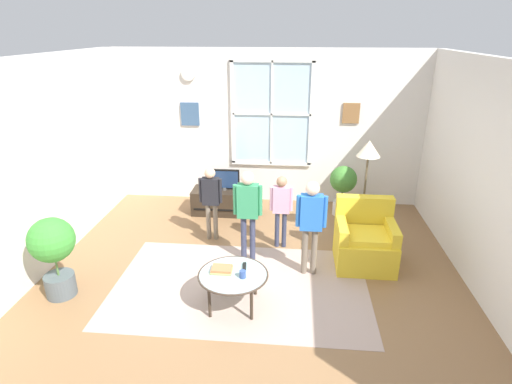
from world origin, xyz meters
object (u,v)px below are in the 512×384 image
coffee_table (233,276)px  person_green_shirt (248,206)px  tv_stand (225,201)px  person_black_shirt (211,195)px  person_blue_shirt (311,218)px  floor_lamp (368,159)px  armchair (365,241)px  television (224,179)px  book_stack (222,269)px  person_pink_shirt (281,204)px  potted_plant_corner (53,249)px  remote_near_books (244,266)px  cup (243,274)px  potted_plant_by_window (343,185)px

coffee_table → person_green_shirt: bearing=87.0°
tv_stand → person_black_shirt: 1.09m
person_blue_shirt → floor_lamp: (0.76, 0.83, 0.52)m
armchair → person_green_shirt: person_green_shirt is taller
tv_stand → person_green_shirt: (0.57, -1.51, 0.59)m
person_green_shirt → television: bearing=110.8°
book_stack → person_green_shirt: size_ratio=0.19×
person_pink_shirt → floor_lamp: 1.33m
person_pink_shirt → person_blue_shirt: bearing=-59.9°
armchair → book_stack: size_ratio=3.61×
person_pink_shirt → potted_plant_corner: person_pink_shirt is taller
person_green_shirt → person_black_shirt: person_green_shirt is taller
person_blue_shirt → person_black_shirt: size_ratio=1.12×
armchair → remote_near_books: 1.77m
armchair → coffee_table: size_ratio=1.09×
television → potted_plant_corner: potted_plant_corner is taller
tv_stand → television: bearing=-90.0°
armchair → person_pink_shirt: size_ratio=0.80×
cup → person_black_shirt: (-0.67, 1.63, 0.25)m
television → potted_plant_by_window: (1.99, 0.12, -0.07)m
tv_stand → floor_lamp: floor_lamp is taller
potted_plant_by_window → book_stack: bearing=-121.6°
book_stack → person_black_shirt: 1.60m
television → book_stack: television is taller
person_blue_shirt → armchair: bearing=23.7°
cup → floor_lamp: bearing=47.4°
tv_stand → remote_near_books: size_ratio=7.77×
armchair → floor_lamp: 1.11m
remote_near_books → person_green_shirt: person_green_shirt is taller
potted_plant_corner → remote_near_books: bearing=3.9°
coffee_table → person_pink_shirt: person_pink_shirt is taller
person_pink_shirt → potted_plant_by_window: 1.58m
tv_stand → floor_lamp: (2.15, -0.95, 1.11)m
person_black_shirt → potted_plant_by_window: 2.30m
television → person_green_shirt: 1.63m
book_stack → tv_stand: bearing=98.8°
cup → person_pink_shirt: bearing=76.3°
television → person_green_shirt: person_green_shirt is taller
cup → potted_plant_by_window: 3.03m
tv_stand → cup: cup is taller
person_blue_shirt → potted_plant_by_window: 2.01m
armchair → floor_lamp: bearing=87.5°
person_green_shirt → cup: bearing=-86.7°
person_blue_shirt → person_green_shirt: (-0.82, 0.27, 0.01)m
person_pink_shirt → potted_plant_by_window: bearing=51.0°
person_green_shirt → tv_stand: bearing=110.8°
book_stack → armchair: bearing=30.6°
remote_near_books → person_green_shirt: bearing=93.7°
book_stack → person_pink_shirt: (0.61, 1.38, 0.24)m
armchair → potted_plant_by_window: bearing=95.2°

